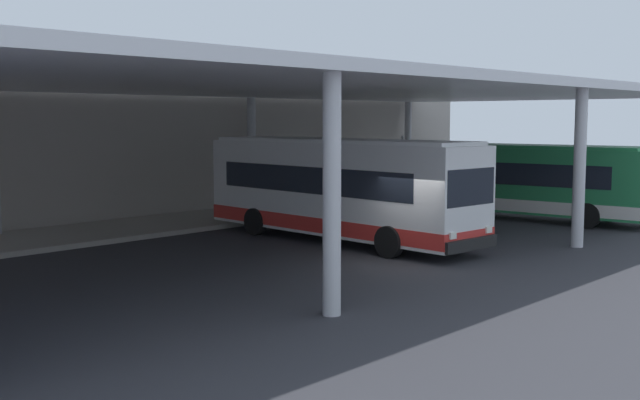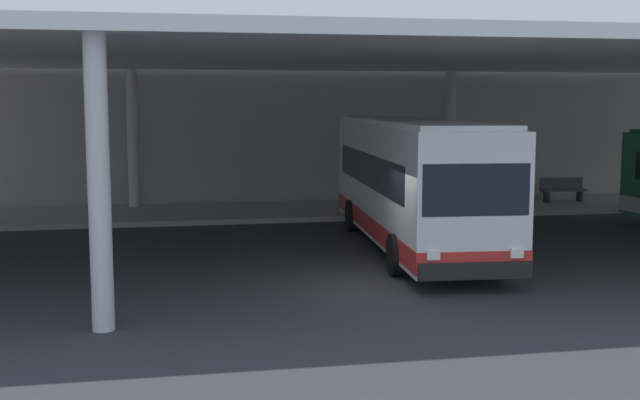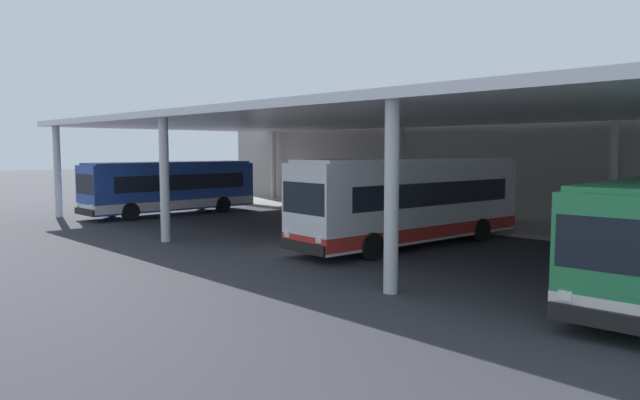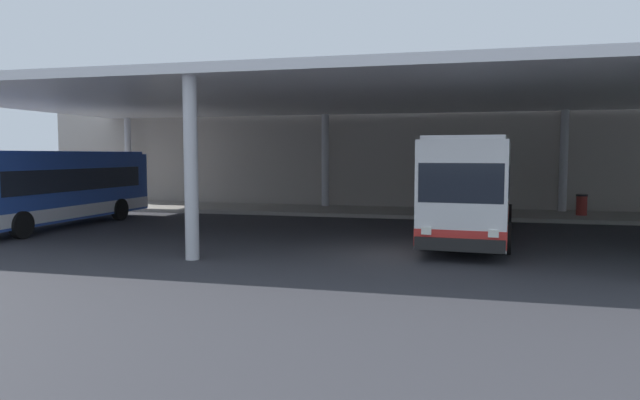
{
  "view_description": "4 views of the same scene",
  "coord_description": "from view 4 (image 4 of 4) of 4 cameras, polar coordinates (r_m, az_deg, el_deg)",
  "views": [
    {
      "loc": [
        -18.63,
        -13.58,
        4.26
      ],
      "look_at": [
        1.01,
        4.42,
        1.49
      ],
      "focal_mm": 43.83,
      "sensor_mm": 36.0,
      "label": 1
    },
    {
      "loc": [
        -5.02,
        -17.05,
        4.09
      ],
      "look_at": [
        -0.86,
        4.48,
        1.39
      ],
      "focal_mm": 45.26,
      "sensor_mm": 36.0,
      "label": 2
    },
    {
      "loc": [
        16.21,
        -14.8,
        3.96
      ],
      "look_at": [
        -2.28,
        2.9,
        1.7
      ],
      "focal_mm": 32.77,
      "sensor_mm": 36.0,
      "label": 3
    },
    {
      "loc": [
        1.51,
        -17.53,
        3.03
      ],
      "look_at": [
        -3.9,
        3.53,
        1.31
      ],
      "focal_mm": 32.3,
      "sensor_mm": 36.0,
      "label": 4
    }
  ],
  "objects": [
    {
      "name": "trash_bin",
      "position": [
        29.74,
        24.5,
        -0.43
      ],
      "size": [
        0.52,
        0.52,
        0.98
      ],
      "color": "maroon",
      "rests_on": "platform_kerb"
    },
    {
      "name": "platform_kerb",
      "position": [
        29.46,
        11.4,
        -1.3
      ],
      "size": [
        42.0,
        4.5,
        0.18
      ],
      "primitive_type": "cube",
      "color": "#A39E93",
      "rests_on": "ground"
    },
    {
      "name": "bus_nearest_bay",
      "position": [
        26.5,
        -24.91,
        1.13
      ],
      "size": [
        2.75,
        10.54,
        3.17
      ],
      "color": "#284CA8",
      "rests_on": "ground"
    },
    {
      "name": "station_building_facade",
      "position": [
        32.56,
        11.79,
        4.86
      ],
      "size": [
        48.0,
        1.6,
        6.55
      ],
      "primitive_type": "cube",
      "color": "#ADA399",
      "rests_on": "ground"
    },
    {
      "name": "bus_second_bay",
      "position": [
        21.79,
        14.93,
        1.24
      ],
      "size": [
        3.31,
        11.48,
        3.57
      ],
      "color": "white",
      "rests_on": "ground"
    },
    {
      "name": "ground_plane",
      "position": [
        17.85,
        9.39,
        -5.31
      ],
      "size": [
        200.0,
        200.0,
        0.0
      ],
      "primitive_type": "plane",
      "color": "#333338"
    },
    {
      "name": "canopy_shelter",
      "position": [
        23.19,
        10.77,
        10.09
      ],
      "size": [
        40.0,
        17.0,
        5.55
      ],
      "color": "silver",
      "rests_on": "ground"
    }
  ]
}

